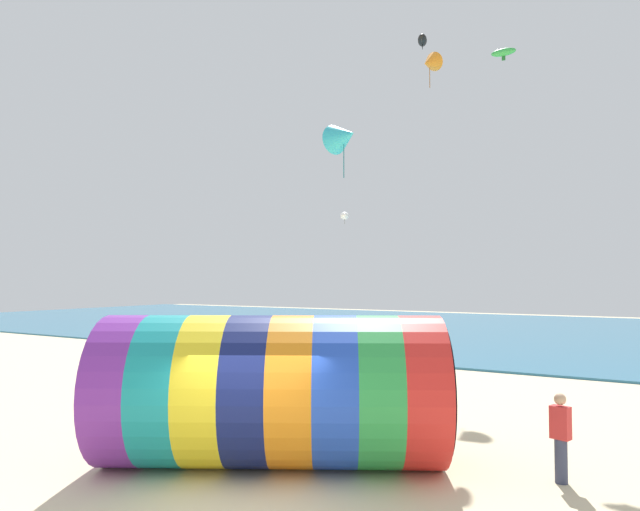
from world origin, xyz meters
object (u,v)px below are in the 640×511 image
(giant_inflatable_tube, at_px, (274,390))
(kite_handler, at_px, (561,437))
(kite_orange_delta, at_px, (430,63))
(kite_white_parafoil, at_px, (345,216))
(beach_flag, at_px, (201,347))
(kite_green_parafoil, at_px, (503,52))
(kite_black_parafoil, at_px, (422,40))
(kite_cyan_delta, at_px, (344,136))

(giant_inflatable_tube, distance_m, kite_handler, 5.82)
(giant_inflatable_tube, relative_size, kite_orange_delta, 4.39)
(kite_handler, relative_size, kite_white_parafoil, 1.53)
(giant_inflatable_tube, height_order, kite_handler, giant_inflatable_tube)
(giant_inflatable_tube, height_order, kite_orange_delta, kite_orange_delta)
(giant_inflatable_tube, relative_size, kite_white_parafoil, 6.87)
(beach_flag, bearing_deg, kite_green_parafoil, 53.79)
(kite_handler, xyz_separation_m, kite_orange_delta, (-7.20, 13.03, 13.17))
(giant_inflatable_tube, bearing_deg, kite_orange_delta, 96.72)
(kite_black_parafoil, xyz_separation_m, kite_cyan_delta, (-1.02, -4.53, -4.61))
(kite_orange_delta, xyz_separation_m, kite_white_parafoil, (-2.86, -3.07, -7.30))
(kite_green_parafoil, xyz_separation_m, beach_flag, (-6.36, -8.68, -10.02))
(beach_flag, bearing_deg, kite_white_parafoil, 94.76)
(kite_green_parafoil, relative_size, beach_flag, 0.37)
(kite_white_parafoil, bearing_deg, beach_flag, -85.24)
(kite_white_parafoil, height_order, kite_cyan_delta, kite_cyan_delta)
(giant_inflatable_tube, relative_size, kite_black_parafoil, 7.38)
(kite_handler, relative_size, kite_green_parafoil, 1.98)
(giant_inflatable_tube, xyz_separation_m, kite_white_parafoil, (-4.64, 11.94, 5.16))
(kite_black_parafoil, distance_m, kite_white_parafoil, 7.79)
(kite_green_parafoil, bearing_deg, beach_flag, -126.21)
(kite_cyan_delta, bearing_deg, kite_orange_delta, 91.76)
(kite_black_parafoil, xyz_separation_m, kite_green_parafoil, (3.03, 0.05, -1.07))
(giant_inflatable_tube, distance_m, beach_flag, 4.28)
(giant_inflatable_tube, bearing_deg, kite_green_parafoil, 76.41)
(kite_white_parafoil, height_order, kite_green_parafoil, kite_green_parafoil)
(kite_white_parafoil, bearing_deg, kite_orange_delta, 47.01)
(giant_inflatable_tube, relative_size, kite_handler, 4.50)
(kite_handler, xyz_separation_m, kite_black_parafoil, (-5.90, 8.54, 12.29))
(kite_green_parafoil, bearing_deg, kite_cyan_delta, -131.45)
(kite_black_parafoil, xyz_separation_m, kite_white_parafoil, (-4.16, 1.41, -6.43))
(kite_white_parafoil, xyz_separation_m, kite_cyan_delta, (3.14, -5.95, 1.82))
(kite_cyan_delta, bearing_deg, kite_green_parafoil, 48.55)
(kite_cyan_delta, height_order, kite_green_parafoil, kite_green_parafoil)
(giant_inflatable_tube, xyz_separation_m, beach_flag, (-3.80, 1.90, 0.50))
(kite_cyan_delta, bearing_deg, kite_black_parafoil, 77.30)
(kite_handler, height_order, kite_black_parafoil, kite_black_parafoil)
(kite_handler, bearing_deg, giant_inflatable_tube, -159.90)
(kite_handler, distance_m, kite_white_parafoil, 15.32)
(beach_flag, bearing_deg, giant_inflatable_tube, -26.57)
(kite_orange_delta, bearing_deg, kite_black_parafoil, -73.85)
(kite_orange_delta, distance_m, kite_white_parafoil, 8.43)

